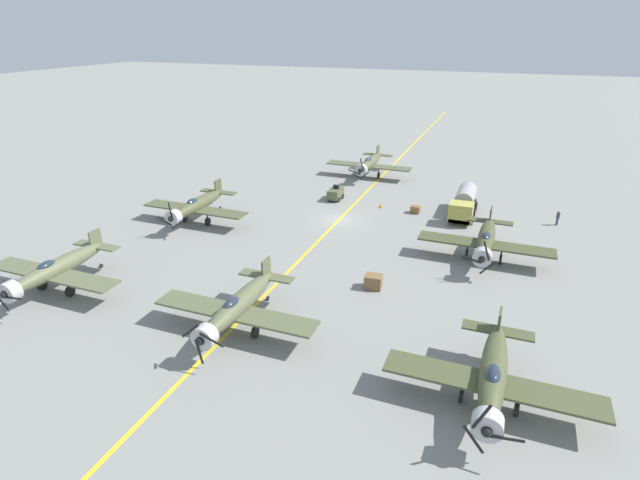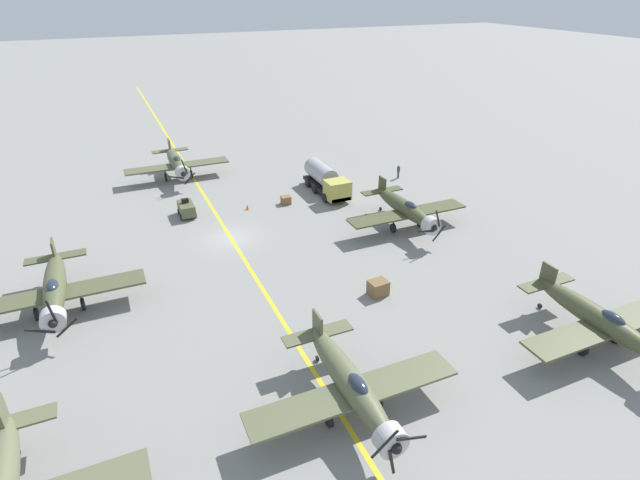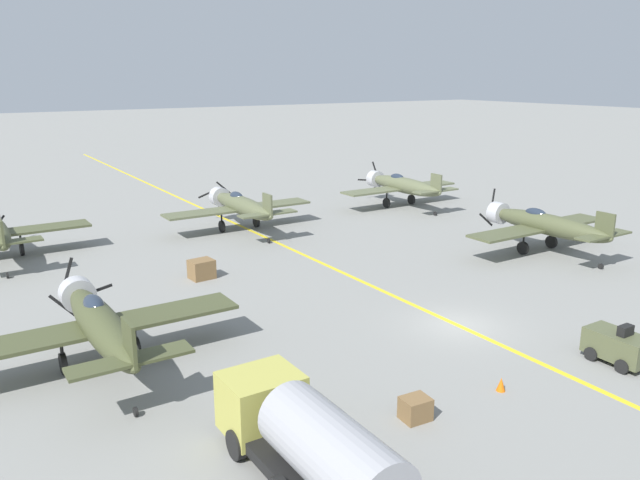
% 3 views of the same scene
% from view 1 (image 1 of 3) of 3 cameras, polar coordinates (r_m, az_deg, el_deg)
% --- Properties ---
extents(ground_plane, '(400.00, 400.00, 0.00)m').
position_cam_1_polar(ground_plane, '(55.74, 2.16, 2.29)').
color(ground_plane, gray).
extents(taxiway_stripe, '(0.30, 160.00, 0.01)m').
position_cam_1_polar(taxiway_stripe, '(55.74, 2.16, 2.29)').
color(taxiway_stripe, yellow).
rests_on(taxiway_stripe, ground).
extents(airplane_far_left, '(12.00, 9.98, 3.70)m').
position_cam_1_polar(airplane_far_left, '(30.51, 19.14, -14.42)').
color(airplane_far_left, '#494E2F').
rests_on(airplane_far_left, ground).
extents(airplane_far_center, '(12.00, 9.98, 3.65)m').
position_cam_1_polar(airplane_far_center, '(35.57, -9.44, -7.46)').
color(airplane_far_center, '#595E40').
rests_on(airplane_far_center, ground).
extents(airplane_near_center, '(12.00, 9.98, 3.77)m').
position_cam_1_polar(airplane_near_center, '(71.86, 5.67, 8.74)').
color(airplane_near_center, '#555A3C').
rests_on(airplane_near_center, ground).
extents(airplane_mid_left, '(12.00, 9.98, 3.73)m').
position_cam_1_polar(airplane_mid_left, '(47.96, 18.43, 0.02)').
color(airplane_mid_left, '#454A2B').
rests_on(airplane_mid_left, ground).
extents(airplane_mid_right, '(12.00, 9.98, 3.79)m').
position_cam_1_polar(airplane_mid_right, '(55.92, -13.94, 3.86)').
color(airplane_mid_right, '#4F5436').
rests_on(airplane_mid_right, ground).
extents(airplane_far_right, '(12.00, 9.98, 3.69)m').
position_cam_1_polar(airplane_far_right, '(45.45, -27.99, -2.93)').
color(airplane_far_right, '#5E6344').
rests_on(airplane_far_right, ground).
extents(fuel_tanker, '(2.68, 8.00, 2.98)m').
position_cam_1_polar(fuel_tanker, '(58.87, 16.13, 4.09)').
color(fuel_tanker, black).
rests_on(fuel_tanker, ground).
extents(tow_tractor, '(1.57, 2.60, 1.79)m').
position_cam_1_polar(tow_tractor, '(62.19, 1.78, 5.34)').
color(tow_tractor, '#515638').
rests_on(tow_tractor, ground).
extents(ground_crew_walking, '(0.36, 0.36, 1.66)m').
position_cam_1_polar(ground_crew_walking, '(59.83, 25.54, 2.36)').
color(ground_crew_walking, '#334256').
rests_on(ground_crew_walking, ground).
extents(supply_crate_by_tanker, '(1.48, 1.27, 1.16)m').
position_cam_1_polar(supply_crate_by_tanker, '(41.49, 6.12, -4.76)').
color(supply_crate_by_tanker, brown).
rests_on(supply_crate_by_tanker, ground).
extents(supply_crate_mid_lane, '(1.07, 0.92, 0.84)m').
position_cam_1_polar(supply_crate_mid_lane, '(58.76, 10.85, 3.44)').
color(supply_crate_mid_lane, brown).
rests_on(supply_crate_mid_lane, ground).
extents(traffic_cone, '(0.36, 0.36, 0.55)m').
position_cam_1_polar(traffic_cone, '(59.83, 6.94, 3.91)').
color(traffic_cone, orange).
rests_on(traffic_cone, ground).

